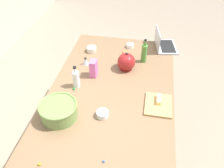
{
  "coord_description": "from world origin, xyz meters",
  "views": [
    {
      "loc": [
        -1.55,
        -0.29,
        2.32
      ],
      "look_at": [
        0.0,
        0.0,
        0.95
      ],
      "focal_mm": 37.08,
      "sensor_mm": 36.0,
      "label": 1
    }
  ],
  "objects_px": {
    "laptop": "(163,44)",
    "ramekin_small": "(103,114)",
    "kettle": "(126,62)",
    "ramekin_medium": "(130,46)",
    "ramekin_wide": "(92,49)",
    "kitchen_timer": "(86,61)",
    "bottle_vinegar": "(76,79)",
    "candy_bag": "(93,68)",
    "butter_stick_left": "(159,99)",
    "bottle_olive": "(144,53)",
    "mixing_bowl_large": "(59,110)",
    "cutting_board": "(158,105)"
  },
  "relations": [
    {
      "from": "cutting_board",
      "to": "candy_bag",
      "type": "xyz_separation_m",
      "value": [
        0.3,
        0.63,
        0.08
      ]
    },
    {
      "from": "butter_stick_left",
      "to": "kitchen_timer",
      "type": "relative_size",
      "value": 1.43
    },
    {
      "from": "bottle_vinegar",
      "to": "ramekin_medium",
      "type": "xyz_separation_m",
      "value": [
        0.76,
        -0.4,
        -0.07
      ]
    },
    {
      "from": "kettle",
      "to": "ramekin_medium",
      "type": "distance_m",
      "value": 0.41
    },
    {
      "from": "laptop",
      "to": "candy_bag",
      "type": "bearing_deg",
      "value": 134.09
    },
    {
      "from": "bottle_vinegar",
      "to": "butter_stick_left",
      "type": "relative_size",
      "value": 1.99
    },
    {
      "from": "ramekin_small",
      "to": "ramekin_medium",
      "type": "xyz_separation_m",
      "value": [
        1.07,
        -0.09,
        -0.0
      ]
    },
    {
      "from": "laptop",
      "to": "bottle_vinegar",
      "type": "height_order",
      "value": "bottle_vinegar"
    },
    {
      "from": "mixing_bowl_large",
      "to": "kitchen_timer",
      "type": "distance_m",
      "value": 0.73
    },
    {
      "from": "kitchen_timer",
      "to": "cutting_board",
      "type": "bearing_deg",
      "value": -121.58
    },
    {
      "from": "mixing_bowl_large",
      "to": "butter_stick_left",
      "type": "distance_m",
      "value": 0.84
    },
    {
      "from": "bottle_vinegar",
      "to": "ramekin_medium",
      "type": "relative_size",
      "value": 2.63
    },
    {
      "from": "bottle_olive",
      "to": "ramekin_medium",
      "type": "bearing_deg",
      "value": 34.04
    },
    {
      "from": "kitchen_timer",
      "to": "bottle_vinegar",
      "type": "bearing_deg",
      "value": -178.45
    },
    {
      "from": "laptop",
      "to": "ramekin_small",
      "type": "distance_m",
      "value": 1.22
    },
    {
      "from": "laptop",
      "to": "butter_stick_left",
      "type": "distance_m",
      "value": 0.89
    },
    {
      "from": "kettle",
      "to": "candy_bag",
      "type": "height_order",
      "value": "kettle"
    },
    {
      "from": "kettle",
      "to": "butter_stick_left",
      "type": "relative_size",
      "value": 1.94
    },
    {
      "from": "ramekin_small",
      "to": "ramekin_wide",
      "type": "height_order",
      "value": "ramekin_wide"
    },
    {
      "from": "bottle_vinegar",
      "to": "cutting_board",
      "type": "distance_m",
      "value": 0.76
    },
    {
      "from": "ramekin_medium",
      "to": "candy_bag",
      "type": "bearing_deg",
      "value": 153.51
    },
    {
      "from": "cutting_board",
      "to": "mixing_bowl_large",
      "type": "bearing_deg",
      "value": 108.58
    },
    {
      "from": "butter_stick_left",
      "to": "bottle_olive",
      "type": "bearing_deg",
      "value": 16.87
    },
    {
      "from": "ramekin_medium",
      "to": "candy_bag",
      "type": "height_order",
      "value": "candy_bag"
    },
    {
      "from": "cutting_board",
      "to": "butter_stick_left",
      "type": "height_order",
      "value": "butter_stick_left"
    },
    {
      "from": "mixing_bowl_large",
      "to": "ramekin_medium",
      "type": "distance_m",
      "value": 1.22
    },
    {
      "from": "butter_stick_left",
      "to": "candy_bag",
      "type": "relative_size",
      "value": 0.65
    },
    {
      "from": "ramekin_wide",
      "to": "kettle",
      "type": "bearing_deg",
      "value": -120.1
    },
    {
      "from": "mixing_bowl_large",
      "to": "laptop",
      "type": "bearing_deg",
      "value": -33.73
    },
    {
      "from": "mixing_bowl_large",
      "to": "cutting_board",
      "type": "relative_size",
      "value": 1.14
    },
    {
      "from": "mixing_bowl_large",
      "to": "cutting_board",
      "type": "height_order",
      "value": "mixing_bowl_large"
    },
    {
      "from": "laptop",
      "to": "ramekin_medium",
      "type": "height_order",
      "value": "laptop"
    },
    {
      "from": "bottle_olive",
      "to": "butter_stick_left",
      "type": "height_order",
      "value": "bottle_olive"
    },
    {
      "from": "laptop",
      "to": "candy_bag",
      "type": "height_order",
      "value": "laptop"
    },
    {
      "from": "bottle_vinegar",
      "to": "butter_stick_left",
      "type": "bearing_deg",
      "value": -95.96
    },
    {
      "from": "butter_stick_left",
      "to": "mixing_bowl_large",
      "type": "bearing_deg",
      "value": 111.31
    },
    {
      "from": "kettle",
      "to": "ramekin_medium",
      "type": "xyz_separation_m",
      "value": [
        0.41,
        0.01,
        -0.06
      ]
    },
    {
      "from": "bottle_vinegar",
      "to": "kettle",
      "type": "bearing_deg",
      "value": -49.73
    },
    {
      "from": "mixing_bowl_large",
      "to": "ramekin_medium",
      "type": "relative_size",
      "value": 3.64
    },
    {
      "from": "butter_stick_left",
      "to": "candy_bag",
      "type": "distance_m",
      "value": 0.69
    },
    {
      "from": "kitchen_timer",
      "to": "candy_bag",
      "type": "xyz_separation_m",
      "value": [
        -0.17,
        -0.13,
        0.05
      ]
    },
    {
      "from": "bottle_olive",
      "to": "ramekin_small",
      "type": "height_order",
      "value": "bottle_olive"
    },
    {
      "from": "laptop",
      "to": "butter_stick_left",
      "type": "relative_size",
      "value": 3.13
    },
    {
      "from": "bottle_vinegar",
      "to": "ramekin_small",
      "type": "relative_size",
      "value": 2.25
    },
    {
      "from": "bottle_vinegar",
      "to": "candy_bag",
      "type": "distance_m",
      "value": 0.22
    },
    {
      "from": "ramekin_medium",
      "to": "ramekin_wide",
      "type": "xyz_separation_m",
      "value": [
        -0.16,
        0.41,
        0.01
      ]
    },
    {
      "from": "laptop",
      "to": "ramekin_medium",
      "type": "relative_size",
      "value": 4.14
    },
    {
      "from": "kitchen_timer",
      "to": "ramekin_wide",
      "type": "bearing_deg",
      "value": -0.34
    },
    {
      "from": "bottle_vinegar",
      "to": "laptop",
      "type": "bearing_deg",
      "value": -43.45
    },
    {
      "from": "bottle_vinegar",
      "to": "candy_bag",
      "type": "bearing_deg",
      "value": -32.99
    }
  ]
}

